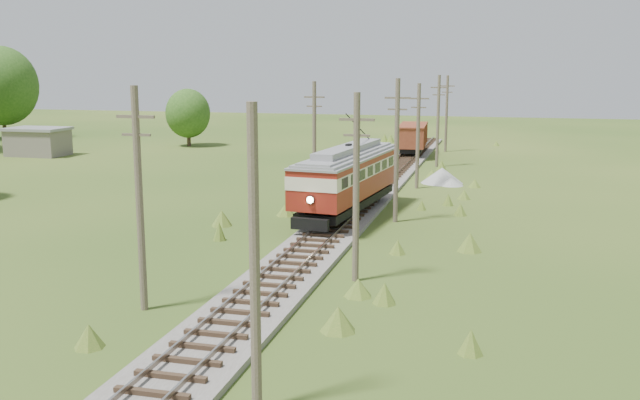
# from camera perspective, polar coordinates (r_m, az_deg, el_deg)

# --- Properties ---
(railbed_main) EXTENTS (3.60, 96.00, 0.57)m
(railbed_main) POSITION_cam_1_polar(r_m,az_deg,el_deg) (48.85, 2.85, -0.60)
(railbed_main) COLOR #605B54
(railbed_main) RESTS_ON ground
(streetcar) EXTENTS (4.63, 13.79, 6.25)m
(streetcar) POSITION_cam_1_polar(r_m,az_deg,el_deg) (46.12, 2.28, 2.08)
(streetcar) COLOR black
(streetcar) RESTS_ON ground
(gondola) EXTENTS (3.36, 8.92, 2.91)m
(gondola) POSITION_cam_1_polar(r_m,az_deg,el_deg) (78.86, 7.42, 5.05)
(gondola) COLOR black
(gondola) RESTS_ON ground
(gravel_pile) EXTENTS (3.64, 3.87, 1.33)m
(gravel_pile) POSITION_cam_1_polar(r_m,az_deg,el_deg) (60.76, 9.85, 1.89)
(gravel_pile) COLOR gray
(gravel_pile) RESTS_ON ground
(utility_pole_r_1) EXTENTS (0.30, 0.30, 8.80)m
(utility_pole_r_1) POSITION_cam_1_polar(r_m,az_deg,el_deg) (19.80, -5.26, -4.96)
(utility_pole_r_1) COLOR brown
(utility_pole_r_1) RESTS_ON ground
(utility_pole_r_2) EXTENTS (1.60, 0.30, 8.60)m
(utility_pole_r_2) POSITION_cam_1_polar(r_m,az_deg,el_deg) (32.01, 2.92, 1.13)
(utility_pole_r_2) COLOR brown
(utility_pole_r_2) RESTS_ON ground
(utility_pole_r_3) EXTENTS (1.60, 0.30, 9.00)m
(utility_pole_r_3) POSITION_cam_1_polar(r_m,az_deg,el_deg) (44.69, 6.15, 4.06)
(utility_pole_r_3) COLOR brown
(utility_pole_r_3) RESTS_ON ground
(utility_pole_r_4) EXTENTS (1.60, 0.30, 8.40)m
(utility_pole_r_4) POSITION_cam_1_polar(r_m,az_deg,el_deg) (57.57, 7.84, 5.18)
(utility_pole_r_4) COLOR brown
(utility_pole_r_4) RESTS_ON ground
(utility_pole_r_5) EXTENTS (1.60, 0.30, 8.90)m
(utility_pole_r_5) POSITION_cam_1_polar(r_m,az_deg,el_deg) (70.40, 9.42, 6.33)
(utility_pole_r_5) COLOR brown
(utility_pole_r_5) RESTS_ON ground
(utility_pole_r_6) EXTENTS (1.60, 0.30, 8.70)m
(utility_pole_r_6) POSITION_cam_1_polar(r_m,az_deg,el_deg) (83.35, 10.09, 6.89)
(utility_pole_r_6) COLOR brown
(utility_pole_r_6) RESTS_ON ground
(utility_pole_l_a) EXTENTS (1.60, 0.30, 9.00)m
(utility_pole_l_a) POSITION_cam_1_polar(r_m,az_deg,el_deg) (28.95, -14.26, 0.20)
(utility_pole_l_a) COLOR brown
(utility_pole_l_a) RESTS_ON ground
(utility_pole_l_b) EXTENTS (1.60, 0.30, 8.60)m
(utility_pole_l_b) POSITION_cam_1_polar(r_m,az_deg,el_deg) (55.04, -0.46, 5.14)
(utility_pole_l_b) COLOR brown
(utility_pole_l_b) RESTS_ON ground
(tree_left_5) EXTENTS (9.66, 9.66, 12.44)m
(tree_left_5) POSITION_cam_1_polar(r_m,az_deg,el_deg) (105.77, -24.15, 8.34)
(tree_left_5) COLOR #38281C
(tree_left_5) RESTS_ON ground
(tree_mid_a) EXTENTS (5.46, 5.46, 7.03)m
(tree_mid_a) POSITION_cam_1_polar(r_m,az_deg,el_deg) (89.42, -10.52, 6.83)
(tree_mid_a) COLOR #38281C
(tree_mid_a) RESTS_ON ground
(shed) EXTENTS (6.40, 4.40, 3.10)m
(shed) POSITION_cam_1_polar(r_m,az_deg,el_deg) (84.51, -21.64, 4.38)
(shed) COLOR slate
(shed) RESTS_ON ground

